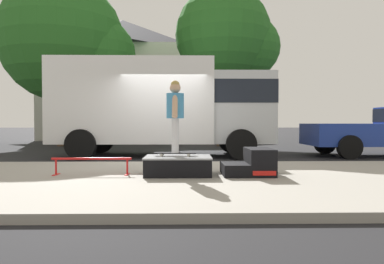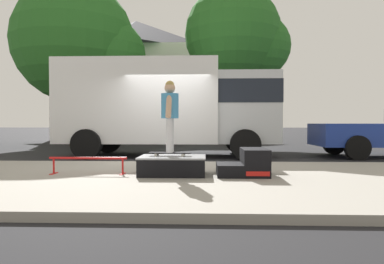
{
  "view_description": "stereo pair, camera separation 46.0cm",
  "coord_description": "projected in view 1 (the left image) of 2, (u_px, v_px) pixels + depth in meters",
  "views": [
    {
      "loc": [
        0.64,
        -9.2,
        1.09
      ],
      "look_at": [
        0.79,
        -0.9,
        0.87
      ],
      "focal_mm": 32.74,
      "sensor_mm": 36.0,
      "label": 1
    },
    {
      "loc": [
        1.1,
        -9.2,
        1.09
      ],
      "look_at": [
        0.79,
        -0.9,
        0.87
      ],
      "focal_mm": 32.74,
      "sensor_mm": 36.0,
      "label": 2
    }
  ],
  "objects": [
    {
      "name": "street_tree_neighbour",
      "position": [
        70.0,
        44.0,
        16.18
      ],
      "size": [
        6.2,
        5.64,
        7.71
      ],
      "color": "brown",
      "rests_on": "ground"
    },
    {
      "name": "ground_plane",
      "position": [
        161.0,
        164.0,
        9.22
      ],
      "size": [
        140.0,
        140.0,
        0.0
      ],
      "primitive_type": "plane",
      "color": "black"
    },
    {
      "name": "sidewalk_slab",
      "position": [
        150.0,
        180.0,
        6.22
      ],
      "size": [
        50.0,
        5.0,
        0.12
      ],
      "primitive_type": "cube",
      "color": "gray",
      "rests_on": "ground"
    },
    {
      "name": "street_tree_main",
      "position": [
        228.0,
        38.0,
        16.22
      ],
      "size": [
        4.86,
        4.41,
        7.36
      ],
      "color": "brown",
      "rests_on": "ground"
    },
    {
      "name": "kicker_ramp",
      "position": [
        252.0,
        164.0,
        6.5
      ],
      "size": [
        0.93,
        0.87,
        0.49
      ],
      "color": "black",
      "rests_on": "sidewalk_slab"
    },
    {
      "name": "skater_kid",
      "position": [
        175.0,
        110.0,
        6.48
      ],
      "size": [
        0.32,
        0.69,
        1.34
      ],
      "color": "silver",
      "rests_on": "skateboard"
    },
    {
      "name": "box_truck",
      "position": [
        164.0,
        104.0,
        11.37
      ],
      "size": [
        6.91,
        2.63,
        3.05
      ],
      "color": "white",
      "rests_on": "ground"
    },
    {
      "name": "skateboard",
      "position": [
        175.0,
        153.0,
        6.5
      ],
      "size": [
        0.79,
        0.25,
        0.07
      ],
      "color": "black",
      "rests_on": "skate_box"
    },
    {
      "name": "grind_rail",
      "position": [
        92.0,
        162.0,
        6.49
      ],
      "size": [
        1.48,
        0.28,
        0.32
      ],
      "color": "red",
      "rests_on": "sidewalk_slab"
    },
    {
      "name": "house_behind",
      "position": [
        123.0,
        78.0,
        24.89
      ],
      "size": [
        9.54,
        8.23,
        8.4
      ],
      "color": "silver",
      "rests_on": "ground"
    },
    {
      "name": "skate_box",
      "position": [
        178.0,
        165.0,
        6.48
      ],
      "size": [
        1.22,
        0.85,
        0.35
      ],
      "color": "black",
      "rests_on": "sidewalk_slab"
    }
  ]
}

